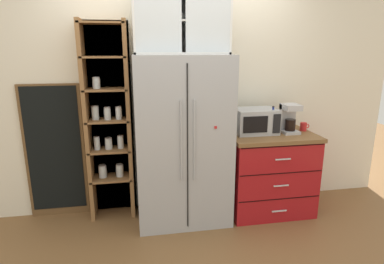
{
  "coord_description": "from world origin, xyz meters",
  "views": [
    {
      "loc": [
        -0.46,
        -3.08,
        1.76
      ],
      "look_at": [
        0.1,
        0.03,
        0.94
      ],
      "focal_mm": 30.14,
      "sensor_mm": 36.0,
      "label": 1
    }
  ],
  "objects": [
    {
      "name": "pantry_shelf_column",
      "position": [
        -0.74,
        0.28,
        1.03
      ],
      "size": [
        0.5,
        0.3,
        2.04
      ],
      "color": "brown",
      "rests_on": "ground"
    },
    {
      "name": "microwave",
      "position": [
        0.79,
        0.08,
        1.02
      ],
      "size": [
        0.44,
        0.33,
        0.26
      ],
      "color": "#ADAFB5",
      "rests_on": "counter_cabinet"
    },
    {
      "name": "chalkboard_menu",
      "position": [
        -1.3,
        0.33,
        0.72
      ],
      "size": [
        0.6,
        0.04,
        1.42
      ],
      "color": "brown",
      "rests_on": "ground"
    },
    {
      "name": "mug_cream",
      "position": [
        0.96,
        -0.02,
        0.93
      ],
      "size": [
        0.11,
        0.08,
        0.1
      ],
      "color": "silver",
      "rests_on": "counter_cabinet"
    },
    {
      "name": "upper_cabinet",
      "position": [
        0.0,
        0.08,
        2.01
      ],
      "size": [
        0.9,
        0.32,
        0.6
      ],
      "color": "silver",
      "rests_on": "refrigerator"
    },
    {
      "name": "mug_red",
      "position": [
        1.35,
        0.07,
        0.93
      ],
      "size": [
        0.11,
        0.07,
        0.09
      ],
      "color": "red",
      "rests_on": "counter_cabinet"
    },
    {
      "name": "counter_cabinet",
      "position": [
        0.96,
        0.04,
        0.44
      ],
      "size": [
        0.92,
        0.66,
        0.89
      ],
      "color": "#A8161C",
      "rests_on": "ground"
    },
    {
      "name": "coffee_maker",
      "position": [
        1.16,
        0.04,
        1.04
      ],
      "size": [
        0.17,
        0.2,
        0.31
      ],
      "color": "#B7B7BC",
      "rests_on": "counter_cabinet"
    },
    {
      "name": "bottle_cobalt",
      "position": [
        0.96,
        0.01,
        1.02
      ],
      "size": [
        0.06,
        0.06,
        0.3
      ],
      "color": "navy",
      "rests_on": "counter_cabinet"
    },
    {
      "name": "refrigerator",
      "position": [
        0.0,
        0.03,
        0.85
      ],
      "size": [
        0.94,
        0.66,
        1.71
      ],
      "color": "#ADAFB5",
      "rests_on": "ground"
    },
    {
      "name": "ground_plane",
      "position": [
        0.0,
        0.0,
        0.0
      ],
      "size": [
        10.71,
        10.71,
        0.0
      ],
      "primitive_type": "plane",
      "color": "brown"
    },
    {
      "name": "wall_back_cream",
      "position": [
        0.0,
        0.4,
        1.27
      ],
      "size": [
        5.01,
        0.1,
        2.55
      ],
      "primitive_type": "cube",
      "color": "silver",
      "rests_on": "ground"
    }
  ]
}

